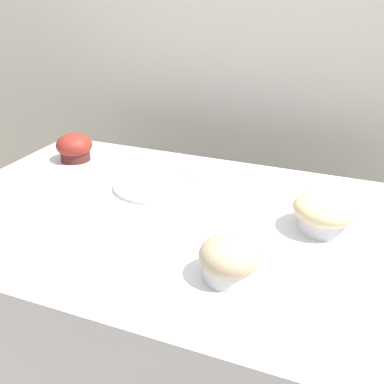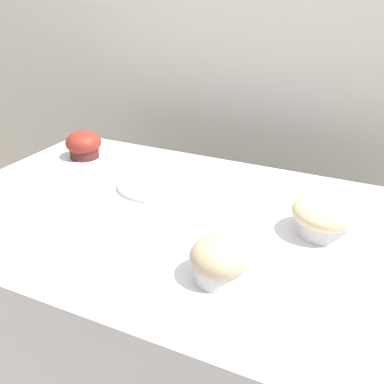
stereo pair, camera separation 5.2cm
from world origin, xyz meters
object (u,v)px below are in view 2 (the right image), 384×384
object	(u,v)px
serving_plate	(158,184)
muffin_front_center	(220,260)
muffin_back_left	(84,145)
muffin_back_right	(324,216)

from	to	relation	value
serving_plate	muffin_front_center	bearing A→B (deg)	-45.23
muffin_back_left	muffin_back_right	distance (m)	0.65
muffin_back_right	muffin_back_left	bearing A→B (deg)	168.73
muffin_back_left	serving_plate	distance (m)	0.27
muffin_back_right	muffin_front_center	bearing A→B (deg)	-119.83
muffin_back_right	serving_plate	world-z (taller)	muffin_back_right
muffin_front_center	serving_plate	distance (m)	0.37
muffin_back_left	muffin_back_right	size ratio (longest dim) A/B	0.79
muffin_front_center	muffin_back_right	world-z (taller)	muffin_back_right
muffin_front_center	serving_plate	size ratio (longest dim) A/B	0.51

